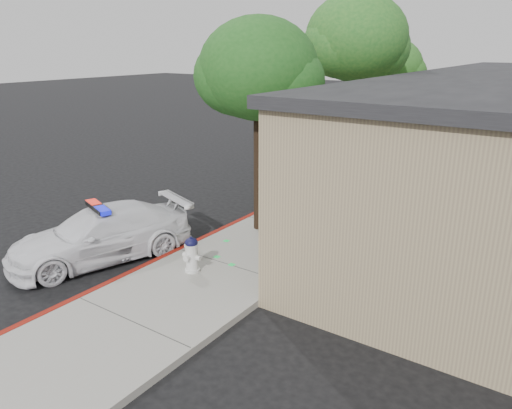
% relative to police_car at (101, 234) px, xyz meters
% --- Properties ---
extents(ground, '(120.00, 120.00, 0.00)m').
position_rel_police_car_xyz_m(ground, '(1.32, 1.26, -0.65)').
color(ground, black).
rests_on(ground, ground).
extents(sidewalk, '(3.20, 60.00, 0.15)m').
position_rel_police_car_xyz_m(sidewalk, '(2.92, 4.26, -0.57)').
color(sidewalk, gray).
rests_on(sidewalk, ground).
extents(red_curb, '(0.14, 60.00, 0.16)m').
position_rel_police_car_xyz_m(red_curb, '(1.38, 4.26, -0.57)').
color(red_curb, maroon).
rests_on(red_curb, ground).
extents(police_car, '(3.19, 4.80, 1.41)m').
position_rel_police_car_xyz_m(police_car, '(0.00, 0.00, 0.00)').
color(police_car, white).
rests_on(police_car, ground).
extents(fire_hydrant, '(0.48, 0.41, 0.84)m').
position_rel_police_car_xyz_m(fire_hydrant, '(2.52, 0.50, -0.08)').
color(fire_hydrant, silver).
rests_on(fire_hydrant, sidewalk).
extents(street_tree_near, '(3.34, 3.09, 5.66)m').
position_rel_police_car_xyz_m(street_tree_near, '(2.20, 3.64, 3.72)').
color(street_tree_near, black).
rests_on(street_tree_near, sidewalk).
extents(street_tree_mid, '(3.48, 3.63, 6.65)m').
position_rel_police_car_xyz_m(street_tree_mid, '(2.30, 9.41, 4.51)').
color(street_tree_mid, black).
rests_on(street_tree_mid, sidewalk).
extents(street_tree_far, '(2.91, 2.77, 5.24)m').
position_rel_police_car_xyz_m(street_tree_far, '(2.06, 13.49, 3.44)').
color(street_tree_far, black).
rests_on(street_tree_far, sidewalk).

